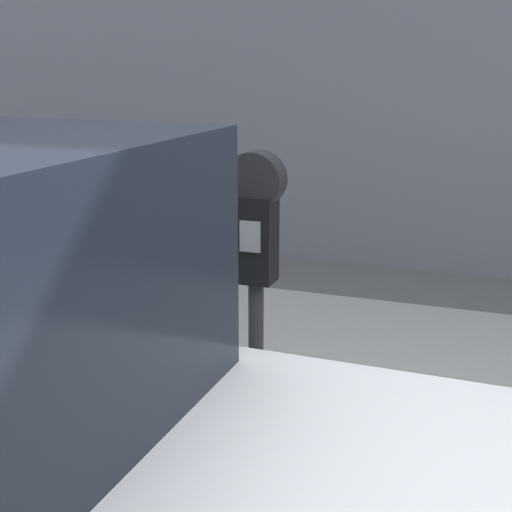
% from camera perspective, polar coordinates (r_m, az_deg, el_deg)
% --- Properties ---
extents(sidewalk, '(24.00, 2.80, 0.15)m').
position_cam_1_polar(sidewalk, '(4.24, 13.15, -11.04)').
color(sidewalk, '#BCB7AD').
rests_on(sidewalk, ground_plane).
extents(parking_meter, '(0.23, 0.14, 1.45)m').
position_cam_1_polar(parking_meter, '(2.87, -0.00, 0.08)').
color(parking_meter, '#2D2D30').
rests_on(parking_meter, sidewalk).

